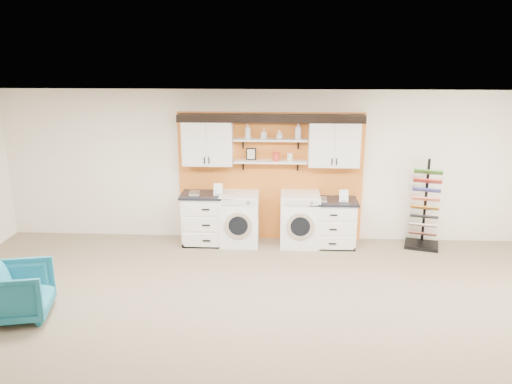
# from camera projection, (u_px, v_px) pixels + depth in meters

# --- Properties ---
(floor) EXTENTS (10.00, 10.00, 0.00)m
(floor) POSITION_uv_depth(u_px,v_px,m) (262.00, 361.00, 5.77)
(floor) COLOR #856D59
(floor) RESTS_ON ground
(ceiling) EXTENTS (10.00, 10.00, 0.00)m
(ceiling) POSITION_uv_depth(u_px,v_px,m) (263.00, 119.00, 5.01)
(ceiling) COLOR white
(ceiling) RESTS_ON wall_back
(wall_back) EXTENTS (10.00, 0.00, 10.00)m
(wall_back) POSITION_uv_depth(u_px,v_px,m) (270.00, 166.00, 9.24)
(wall_back) COLOR #F1E5D0
(wall_back) RESTS_ON floor
(accent_panel) EXTENTS (3.40, 0.07, 2.40)m
(accent_panel) POSITION_uv_depth(u_px,v_px,m) (270.00, 177.00, 9.26)
(accent_panel) COLOR orange
(accent_panel) RESTS_ON wall_back
(upper_cabinet_left) EXTENTS (0.90, 0.35, 0.84)m
(upper_cabinet_left) POSITION_uv_depth(u_px,v_px,m) (208.00, 142.00, 8.96)
(upper_cabinet_left) COLOR white
(upper_cabinet_left) RESTS_ON wall_back
(upper_cabinet_right) EXTENTS (0.90, 0.35, 0.84)m
(upper_cabinet_right) POSITION_uv_depth(u_px,v_px,m) (334.00, 143.00, 8.85)
(upper_cabinet_right) COLOR white
(upper_cabinet_right) RESTS_ON wall_back
(shelf_lower) EXTENTS (1.32, 0.28, 0.03)m
(shelf_lower) POSITION_uv_depth(u_px,v_px,m) (270.00, 162.00, 9.01)
(shelf_lower) COLOR white
(shelf_lower) RESTS_ON wall_back
(shelf_upper) EXTENTS (1.32, 0.28, 0.03)m
(shelf_upper) POSITION_uv_depth(u_px,v_px,m) (270.00, 140.00, 8.90)
(shelf_upper) COLOR white
(shelf_upper) RESTS_ON wall_back
(crown_molding) EXTENTS (3.30, 0.41, 0.13)m
(crown_molding) POSITION_uv_depth(u_px,v_px,m) (271.00, 117.00, 8.80)
(crown_molding) COLOR black
(crown_molding) RESTS_ON wall_back
(picture_frame) EXTENTS (0.18, 0.02, 0.22)m
(picture_frame) POSITION_uv_depth(u_px,v_px,m) (251.00, 154.00, 9.04)
(picture_frame) COLOR black
(picture_frame) RESTS_ON shelf_lower
(canister_red) EXTENTS (0.11, 0.11, 0.16)m
(canister_red) POSITION_uv_depth(u_px,v_px,m) (276.00, 156.00, 8.98)
(canister_red) COLOR red
(canister_red) RESTS_ON shelf_lower
(canister_cream) EXTENTS (0.10, 0.10, 0.14)m
(canister_cream) POSITION_uv_depth(u_px,v_px,m) (290.00, 157.00, 8.97)
(canister_cream) COLOR silver
(canister_cream) RESTS_ON shelf_lower
(base_cabinet_left) EXTENTS (0.98, 0.66, 0.96)m
(base_cabinet_left) POSITION_uv_depth(u_px,v_px,m) (208.00, 219.00, 9.20)
(base_cabinet_left) COLOR white
(base_cabinet_left) RESTS_ON floor
(base_cabinet_right) EXTENTS (0.89, 0.66, 0.87)m
(base_cabinet_right) POSITION_uv_depth(u_px,v_px,m) (331.00, 223.00, 9.10)
(base_cabinet_right) COLOR white
(base_cabinet_right) RESTS_ON floor
(washer) EXTENTS (0.69, 0.71, 0.97)m
(washer) POSITION_uv_depth(u_px,v_px,m) (240.00, 219.00, 9.16)
(washer) COLOR white
(washer) RESTS_ON floor
(dryer) EXTENTS (0.70, 0.71, 0.98)m
(dryer) POSITION_uv_depth(u_px,v_px,m) (300.00, 219.00, 9.11)
(dryer) COLOR white
(dryer) RESTS_ON floor
(sample_rack) EXTENTS (0.70, 0.63, 1.61)m
(sample_rack) POSITION_uv_depth(u_px,v_px,m) (424.00, 219.00, 9.03)
(sample_rack) COLOR black
(sample_rack) RESTS_ON floor
(armchair) EXTENTS (0.95, 0.93, 0.72)m
(armchair) POSITION_uv_depth(u_px,v_px,m) (19.00, 292.00, 6.64)
(armchair) COLOR #1A708A
(armchair) RESTS_ON floor
(soap_bottle_a) EXTENTS (0.15, 0.15, 0.27)m
(soap_bottle_a) POSITION_uv_depth(u_px,v_px,m) (248.00, 131.00, 8.88)
(soap_bottle_a) COLOR silver
(soap_bottle_a) RESTS_ON shelf_upper
(soap_bottle_b) EXTENTS (0.11, 0.11, 0.18)m
(soap_bottle_b) POSITION_uv_depth(u_px,v_px,m) (264.00, 134.00, 8.88)
(soap_bottle_b) COLOR silver
(soap_bottle_b) RESTS_ON shelf_upper
(soap_bottle_c) EXTENTS (0.16, 0.16, 0.15)m
(soap_bottle_c) POSITION_uv_depth(u_px,v_px,m) (280.00, 135.00, 8.87)
(soap_bottle_c) COLOR silver
(soap_bottle_c) RESTS_ON shelf_upper
(soap_bottle_d) EXTENTS (0.17, 0.17, 0.31)m
(soap_bottle_d) POSITION_uv_depth(u_px,v_px,m) (298.00, 130.00, 8.83)
(soap_bottle_d) COLOR silver
(soap_bottle_d) RESTS_ON shelf_upper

